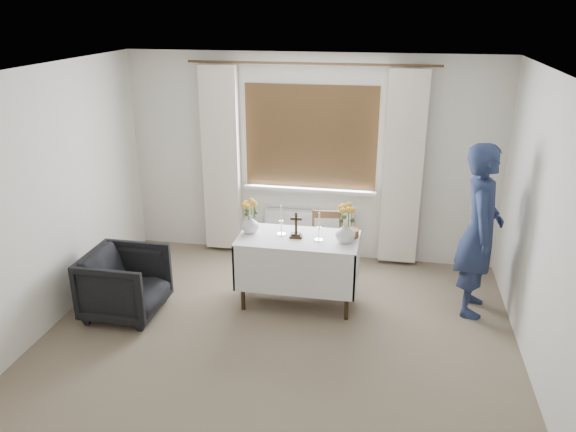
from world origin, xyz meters
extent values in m
plane|color=#7B6855|center=(0.00, 0.00, 0.00)|extent=(5.00, 5.00, 0.00)
cube|color=white|center=(0.07, 1.21, 0.38)|extent=(1.24, 0.64, 0.76)
imported|color=black|center=(-1.62, 0.67, 0.34)|extent=(0.76, 0.74, 0.69)
imported|color=#222A4F|center=(1.87, 1.42, 0.89)|extent=(0.50, 0.69, 1.78)
cube|color=white|center=(0.00, 2.42, 0.30)|extent=(1.10, 0.10, 0.60)
imported|color=silver|center=(-0.45, 1.25, 0.86)|extent=(0.22, 0.22, 0.19)
imported|color=silver|center=(0.55, 1.18, 0.87)|extent=(0.24, 0.24, 0.21)
cylinder|color=brown|center=(0.58, 1.34, 0.80)|extent=(0.22, 0.22, 0.08)
camera|label=1|loc=(0.95, -4.02, 3.02)|focal=35.00mm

